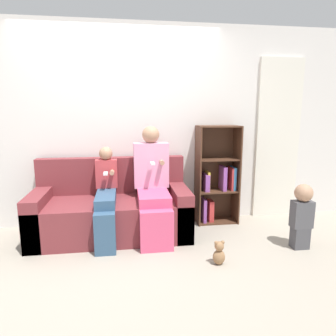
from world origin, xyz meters
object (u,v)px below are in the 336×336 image
at_px(child_seated, 106,196).
at_px(toddler_standing, 302,213).
at_px(bookshelf, 216,179).
at_px(teddy_bear, 219,253).
at_px(couch, 112,212).
at_px(adult_seated, 153,181).

relative_size(child_seated, toddler_standing, 1.47).
distance_m(bookshelf, teddy_bear, 1.28).
distance_m(couch, teddy_bear, 1.38).
bearing_deg(child_seated, bookshelf, 16.52).
bearing_deg(adult_seated, bookshelf, 21.92).
xyz_separation_m(child_seated, toddler_standing, (2.09, -0.51, -0.13)).
bearing_deg(teddy_bear, couch, 140.13).
bearing_deg(child_seated, couch, 68.91).
bearing_deg(bookshelf, child_seated, -163.48).
height_order(child_seated, teddy_bear, child_seated).
bearing_deg(adult_seated, child_seated, -172.98).
xyz_separation_m(toddler_standing, teddy_bear, (-0.98, -0.22, -0.28)).
relative_size(toddler_standing, teddy_bear, 2.93).
relative_size(adult_seated, teddy_bear, 5.30).
bearing_deg(teddy_bear, bookshelf, 74.56).
height_order(couch, toddler_standing, couch).
height_order(couch, bookshelf, bookshelf).
xyz_separation_m(bookshelf, teddy_bear, (-0.32, -1.15, -0.47)).
bearing_deg(couch, teddy_bear, -39.87).
relative_size(couch, adult_seated, 1.40).
relative_size(adult_seated, toddler_standing, 1.81).
distance_m(couch, toddler_standing, 2.14).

